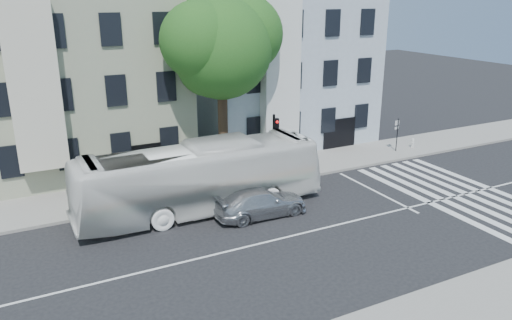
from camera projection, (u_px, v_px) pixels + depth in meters
ground at (299, 234)px, 22.57m from camera, size 120.00×120.00×0.00m
sidewalk_far at (227, 178)px, 29.31m from camera, size 80.00×4.00×0.15m
building_left at (75, 77)px, 30.52m from camera, size 12.00×10.00×11.00m
building_right at (275, 64)px, 36.54m from camera, size 12.00×10.00×11.00m
street_tree at (220, 42)px, 27.52m from camera, size 7.30×5.90×11.10m
bus at (200, 178)px, 24.57m from camera, size 3.03×12.45×3.46m
sedan at (261, 203)px, 24.29m from camera, size 1.97×4.71×1.36m
hedge at (166, 190)px, 26.42m from camera, size 8.53×1.15×0.70m
traffic_signal at (275, 140)px, 27.63m from camera, size 0.43×0.53×4.09m
fire_hydrant at (413, 143)px, 34.88m from camera, size 0.37×0.25×0.65m
far_sign_pole at (397, 130)px, 33.76m from camera, size 0.41×0.20×2.27m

